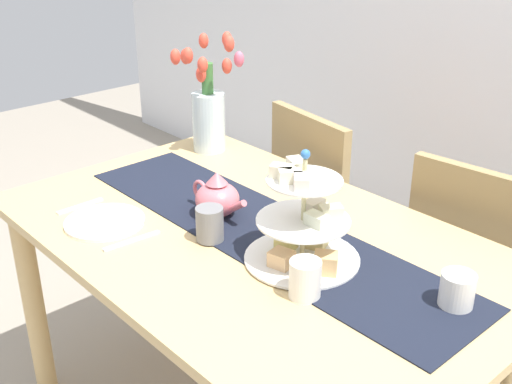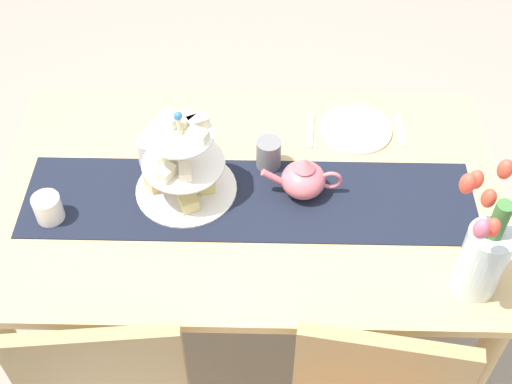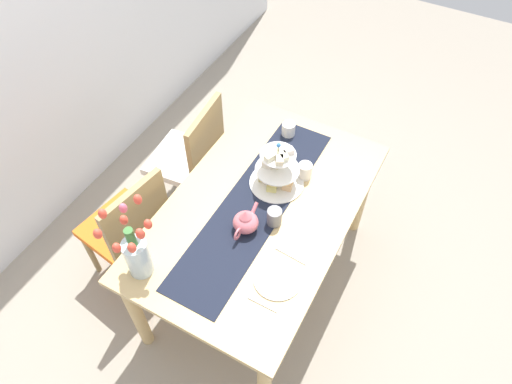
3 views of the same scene
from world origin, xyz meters
name	(u,v)px [view 3 (image 3 of 3)]	position (x,y,z in m)	size (l,w,h in m)	color
ground_plane	(260,278)	(0.00, 0.00, 0.00)	(8.00, 8.00, 0.00)	gray
room_wall_rear	(8,38)	(0.00, 1.56, 1.30)	(6.00, 0.08, 2.60)	silver
dining_table	(260,220)	(0.00, 0.00, 0.65)	(1.51, 0.92, 0.77)	tan
chair_left	(130,227)	(-0.32, 0.69, 0.50)	(0.48, 0.48, 0.91)	#9C8254
chair_right	(193,156)	(0.34, 0.69, 0.50)	(0.46, 0.46, 0.91)	#9C8254
table_runner	(255,204)	(0.00, 0.03, 0.77)	(1.33, 0.32, 0.00)	black
tiered_cake_stand	(277,171)	(0.19, 0.00, 0.87)	(0.30, 0.30, 0.30)	beige
teapot	(246,222)	(-0.16, 0.00, 0.83)	(0.24, 0.13, 0.14)	#D66B75
tulip_vase	(136,251)	(-0.60, 0.32, 0.93)	(0.24, 0.22, 0.44)	silver
cream_jug	(288,129)	(0.57, 0.12, 0.81)	(0.08, 0.08, 0.09)	white
dinner_plate_left	(278,279)	(-0.34, -0.27, 0.77)	(0.23, 0.23, 0.01)	white
fork_left	(263,304)	(-0.48, -0.27, 0.77)	(0.02, 0.15, 0.01)	silver
knife_left	(291,256)	(-0.19, -0.27, 0.77)	(0.01, 0.17, 0.01)	silver
mug_grey	(274,217)	(-0.06, -0.11, 0.82)	(0.08, 0.08, 0.10)	slate
mug_white_text	(305,171)	(0.31, -0.11, 0.82)	(0.08, 0.08, 0.10)	white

